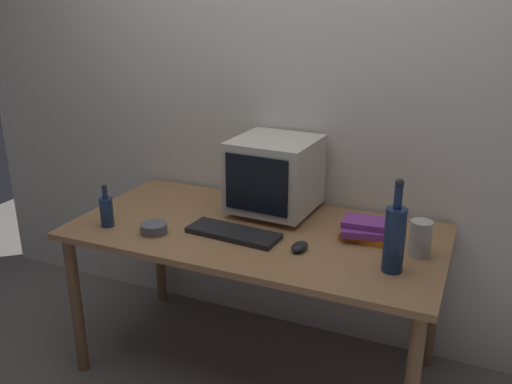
# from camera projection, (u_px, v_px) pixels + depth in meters

# --- Properties ---
(ground_plane) EXTENTS (6.00, 6.00, 0.00)m
(ground_plane) POSITION_uv_depth(u_px,v_px,m) (256.00, 366.00, 2.74)
(ground_plane) COLOR slate
(back_wall) EXTENTS (4.00, 0.08, 2.50)m
(back_wall) POSITION_uv_depth(u_px,v_px,m) (294.00, 103.00, 2.73)
(back_wall) COLOR silver
(back_wall) RESTS_ON ground
(desk) EXTENTS (1.68, 0.84, 0.75)m
(desk) POSITION_uv_depth(u_px,v_px,m) (256.00, 245.00, 2.51)
(desk) COLOR #9E7047
(desk) RESTS_ON ground
(crt_monitor) EXTENTS (0.40, 0.41, 0.37)m
(crt_monitor) POSITION_uv_depth(u_px,v_px,m) (274.00, 175.00, 2.62)
(crt_monitor) COLOR beige
(crt_monitor) RESTS_ON desk
(keyboard) EXTENTS (0.43, 0.18, 0.02)m
(keyboard) POSITION_uv_depth(u_px,v_px,m) (233.00, 233.00, 2.42)
(keyboard) COLOR black
(keyboard) RESTS_ON desk
(computer_mouse) EXTENTS (0.07, 0.11, 0.04)m
(computer_mouse) POSITION_uv_depth(u_px,v_px,m) (300.00, 247.00, 2.27)
(computer_mouse) COLOR black
(computer_mouse) RESTS_ON desk
(bottle_tall) EXTENTS (0.08, 0.08, 0.38)m
(bottle_tall) POSITION_uv_depth(u_px,v_px,m) (395.00, 237.00, 2.06)
(bottle_tall) COLOR navy
(bottle_tall) RESTS_ON desk
(bottle_short) EXTENTS (0.06, 0.06, 0.20)m
(bottle_short) POSITION_uv_depth(u_px,v_px,m) (107.00, 211.00, 2.50)
(bottle_short) COLOR navy
(bottle_short) RESTS_ON desk
(book_stack) EXTENTS (0.22, 0.19, 0.09)m
(book_stack) POSITION_uv_depth(u_px,v_px,m) (365.00, 230.00, 2.37)
(book_stack) COLOR orange
(book_stack) RESTS_ON desk
(cd_spindle) EXTENTS (0.12, 0.12, 0.04)m
(cd_spindle) POSITION_uv_depth(u_px,v_px,m) (154.00, 228.00, 2.44)
(cd_spindle) COLOR #595B66
(cd_spindle) RESTS_ON desk
(metal_canister) EXTENTS (0.09, 0.09, 0.15)m
(metal_canister) POSITION_uv_depth(u_px,v_px,m) (420.00, 238.00, 2.21)
(metal_canister) COLOR #B7B2A8
(metal_canister) RESTS_ON desk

